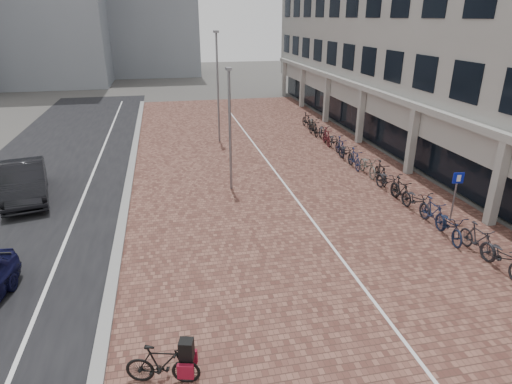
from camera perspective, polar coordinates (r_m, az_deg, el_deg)
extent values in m
plane|color=#474442|center=(12.09, 6.16, -16.40)|extent=(140.00, 140.00, 0.00)
cube|color=brown|center=(22.83, 1.79, 2.93)|extent=(14.50, 42.00, 0.04)
cube|color=black|center=(22.99, -25.92, 0.76)|extent=(8.00, 50.00, 0.03)
cube|color=gray|center=(22.30, -16.24, 1.72)|extent=(0.35, 42.00, 0.14)
cube|color=white|center=(22.56, -21.03, 1.21)|extent=(0.12, 44.00, 0.00)
cube|color=white|center=(22.86, 2.28, 3.03)|extent=(0.10, 30.00, 0.00)
cube|color=black|center=(28.61, 15.04, 9.66)|extent=(0.15, 38.00, 3.20)
cube|color=#9E9E99|center=(28.21, 15.02, 13.12)|extent=(1.60, 38.00, 0.30)
cube|color=#9E9E99|center=(18.55, 29.11, 0.99)|extent=(0.35, 0.35, 3.40)
cube|color=#9E9E99|center=(23.14, 19.77, 6.28)|extent=(0.35, 0.35, 3.40)
cube|color=#9E9E99|center=(28.26, 13.57, 9.65)|extent=(0.35, 0.35, 3.40)
cube|color=#9E9E99|center=(33.67, 9.24, 11.90)|extent=(0.35, 0.35, 3.40)
cube|color=#9E9E99|center=(39.25, 6.08, 13.48)|extent=(0.35, 0.35, 3.40)
cube|color=#9E9E99|center=(44.95, 3.69, 14.64)|extent=(0.35, 0.35, 3.40)
imported|color=black|center=(21.43, -28.11, 1.20)|extent=(2.79, 5.15, 1.61)
imported|color=black|center=(10.31, -12.17, -21.27)|extent=(1.72, 0.87, 0.99)
cube|color=black|center=(10.02, -12.38, -19.40)|extent=(0.36, 0.34, 0.45)
cube|color=maroon|center=(10.29, -13.50, -21.14)|extent=(0.36, 0.18, 0.35)
cube|color=maroon|center=(10.27, -10.88, -20.98)|extent=(0.36, 0.18, 0.35)
cylinder|color=slate|center=(18.40, 24.52, -0.89)|extent=(0.07, 0.07, 1.87)
cube|color=#0B199A|center=(18.08, 25.02, 1.68)|extent=(0.43, 0.09, 0.43)
cylinder|color=gray|center=(19.48, -3.42, 7.86)|extent=(0.12, 0.12, 5.44)
cylinder|color=gray|center=(27.50, -5.02, 13.29)|extent=(0.12, 0.12, 6.65)
imported|color=black|center=(15.73, 29.67, -7.42)|extent=(0.70, 1.98, 1.04)
imported|color=black|center=(16.47, 27.11, -5.59)|extent=(0.58, 1.77, 1.05)
imported|color=#121B33|center=(17.10, 24.02, -4.06)|extent=(0.97, 2.05, 1.04)
imported|color=#16203E|center=(17.98, 22.17, -2.47)|extent=(0.52, 1.76, 1.05)
imported|color=black|center=(18.84, 20.26, -1.09)|extent=(0.79, 2.01, 1.04)
imported|color=black|center=(19.72, 18.45, 0.20)|extent=(0.51, 1.75, 1.05)
imported|color=black|center=(20.66, 16.95, 1.35)|extent=(0.83, 2.02, 1.04)
imported|color=black|center=(21.70, 16.06, 2.46)|extent=(0.76, 1.80, 1.05)
imported|color=#605E58|center=(22.61, 14.46, 3.40)|extent=(0.78, 2.00, 1.04)
imported|color=#161E3E|center=(23.50, 12.80, 4.28)|extent=(0.64, 1.78, 1.05)
imported|color=black|center=(24.52, 11.78, 5.08)|extent=(0.70, 1.97, 1.04)
imported|color=#141839|center=(25.57, 11.02, 5.86)|extent=(0.68, 1.79, 1.05)
imported|color=black|center=(26.62, 10.22, 6.54)|extent=(0.70, 1.98, 1.04)
imported|color=#481318|center=(27.63, 9.23, 7.19)|extent=(0.69, 1.79, 1.05)
imported|color=black|center=(28.74, 8.78, 7.78)|extent=(0.87, 2.03, 1.04)
imported|color=black|center=(29.70, 7.57, 8.33)|extent=(0.50, 1.75, 1.05)
imported|color=#4E4C47|center=(30.87, 7.47, 8.84)|extent=(0.88, 2.03, 1.04)
imported|color=black|center=(31.90, 6.65, 9.32)|extent=(0.54, 1.76, 1.05)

